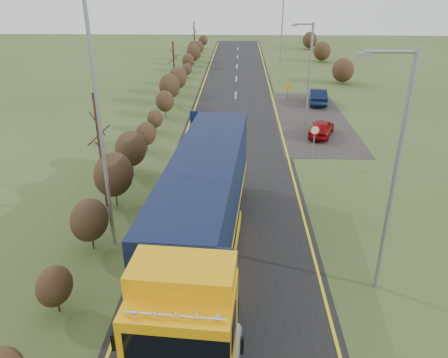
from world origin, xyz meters
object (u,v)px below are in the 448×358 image
car_blue_sedan (317,96)px  streetlight_near (393,169)px  lorry (203,211)px  speed_sign (314,136)px  car_red_hatchback (322,128)px

car_blue_sedan → streetlight_near: 27.68m
lorry → speed_sign: lorry is taller
car_red_hatchback → speed_sign: bearing=94.2°
car_red_hatchback → speed_sign: 5.33m
car_blue_sedan → speed_sign: (-2.55, -14.45, 1.02)m
lorry → car_red_hatchback: lorry is taller
lorry → car_blue_sedan: size_ratio=3.69×
car_red_hatchback → lorry: bearing=85.1°
speed_sign → car_blue_sedan: bearing=80.0°
car_red_hatchback → streetlight_near: streetlight_near is taller
car_red_hatchback → streetlight_near: size_ratio=0.41×
car_red_hatchback → speed_sign: size_ratio=1.51×
car_red_hatchback → streetlight_near: bearing=106.7°
car_blue_sedan → speed_sign: bearing=83.9°
streetlight_near → speed_sign: streetlight_near is taller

